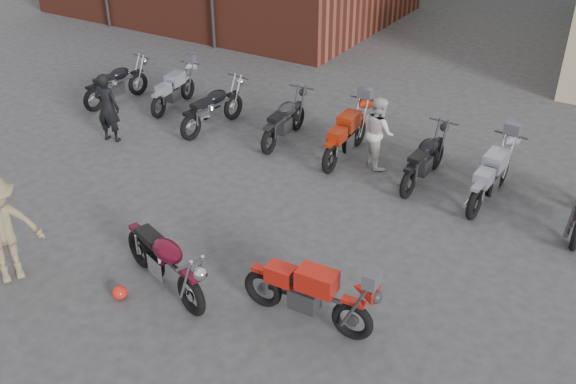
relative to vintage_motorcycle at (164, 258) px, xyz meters
The scene contains 14 objects.
ground 0.63m from the vintage_motorcycle, 102.35° to the left, with size 90.00×90.00×0.00m, color #353537.
vintage_motorcycle is the anchor object (origin of this frame).
sportbike 2.30m from the vintage_motorcycle, 12.56° to the left, with size 2.00×0.66×1.16m, color red, non-canonical shape.
helmet 0.88m from the vintage_motorcycle, 131.10° to the right, with size 0.24×0.24×0.22m, color red.
person_dark 5.78m from the vintage_motorcycle, 143.34° to the left, with size 0.58×0.38×1.58m, color black.
person_light 5.59m from the vintage_motorcycle, 79.61° to the left, with size 0.74×0.58×1.52m, color beige.
person_tan 2.56m from the vintage_motorcycle, 155.11° to the right, with size 1.18×0.68×1.83m, color #847151.
row_bike_0 7.99m from the vintage_motorcycle, 139.69° to the left, with size 1.94×0.64×1.13m, color black, non-canonical shape.
row_bike_1 7.31m from the vintage_motorcycle, 129.33° to the left, with size 1.81×0.60×1.05m, color gray, non-canonical shape.
row_bike_2 5.98m from the vintage_motorcycle, 120.25° to the left, with size 2.00×0.66×1.16m, color black, non-canonical shape.
row_bike_3 5.62m from the vintage_motorcycle, 102.95° to the left, with size 1.93×0.64×1.12m, color #252527, non-canonical shape.
row_bike_4 5.45m from the vintage_motorcycle, 86.82° to the left, with size 2.02×0.67×1.17m, color #A9280E, non-canonical shape.
row_bike_5 5.72m from the vintage_motorcycle, 68.30° to the left, with size 1.94×0.64×1.13m, color black, non-canonical shape.
row_bike_6 6.29m from the vintage_motorcycle, 56.78° to the left, with size 2.02×0.67×1.17m, color gray, non-canonical shape.
Camera 1 is at (5.75, -5.87, 6.37)m, focal length 40.00 mm.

